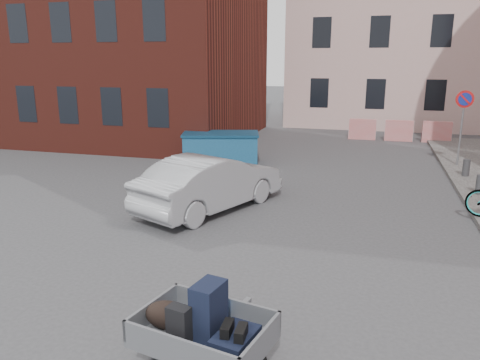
% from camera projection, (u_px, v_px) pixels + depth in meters
% --- Properties ---
extents(ground, '(120.00, 120.00, 0.00)m').
position_uv_depth(ground, '(214.00, 250.00, 9.64)').
color(ground, '#38383A').
rests_on(ground, ground).
extents(building_pink, '(16.00, 8.00, 14.00)m').
position_uv_depth(building_pink, '(436.00, 2.00, 26.77)').
color(building_pink, beige).
rests_on(building_pink, ground).
extents(far_building, '(6.00, 6.00, 8.00)m').
position_uv_depth(far_building, '(54.00, 57.00, 34.43)').
color(far_building, maroon).
rests_on(far_building, ground).
extents(no_parking_sign, '(0.60, 0.09, 2.65)m').
position_uv_depth(no_parking_sign, '(463.00, 112.00, 16.37)').
color(no_parking_sign, gray).
rests_on(no_parking_sign, sidewalk).
extents(barriers, '(4.70, 0.18, 1.00)m').
position_uv_depth(barriers, '(399.00, 131.00, 22.36)').
color(barriers, red).
rests_on(barriers, ground).
extents(trailer, '(1.79, 1.93, 1.20)m').
position_uv_depth(trailer, '(203.00, 328.00, 5.75)').
color(trailer, black).
rests_on(trailer, ground).
extents(dumpster, '(3.08, 2.14, 1.17)m').
position_uv_depth(dumpster, '(221.00, 148.00, 17.50)').
color(dumpster, '#1B5683').
rests_on(dumpster, ground).
extents(silver_car, '(3.11, 4.61, 1.44)m').
position_uv_depth(silver_car, '(211.00, 183.00, 12.10)').
color(silver_car, '#999BA0').
rests_on(silver_car, ground).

